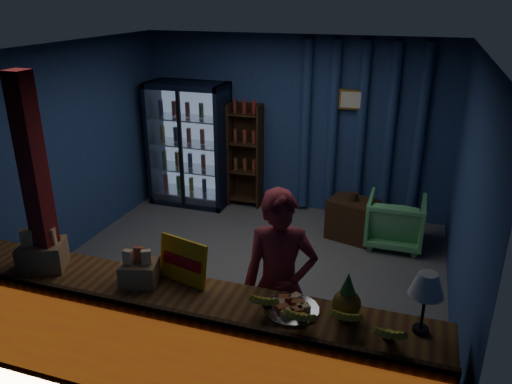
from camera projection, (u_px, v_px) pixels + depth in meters
ground at (244, 274)px, 5.95m from camera, size 4.60×4.60×0.00m
room_walls at (242, 148)px, 5.37m from camera, size 4.60×4.60×4.60m
counter at (164, 339)px, 4.09m from camera, size 4.40×0.57×0.99m
support_post at (44, 230)px, 4.10m from camera, size 0.16×0.16×2.60m
beverage_cooler at (191, 144)px, 7.75m from camera, size 1.20×0.62×1.90m
bottle_shelf at (246, 156)px, 7.67m from camera, size 0.50×0.28×1.60m
curtain_folds at (361, 131)px, 7.06m from camera, size 1.74×0.14×2.50m
framed_picture at (352, 100)px, 6.89m from camera, size 0.36×0.04×0.28m
shopkeeper at (280, 286)px, 4.15m from camera, size 0.70×0.55×1.69m
green_chair at (395, 221)px, 6.54m from camera, size 0.72×0.74×0.67m
side_table at (352, 219)px, 6.74m from camera, size 0.70×0.58×0.66m
yellow_sign at (183, 261)px, 3.97m from camera, size 0.46×0.20×0.36m
snack_box_left at (42, 254)px, 4.18m from camera, size 0.45×0.42×0.38m
snack_box_centre at (139, 271)px, 3.97m from camera, size 0.34×0.30×0.30m
pastry_tray at (291, 308)px, 3.65m from camera, size 0.41×0.41×0.07m
banana_bunches at (324, 315)px, 3.45m from camera, size 1.14×0.32×0.19m
table_lamp at (427, 287)px, 3.30m from camera, size 0.23×0.23×0.46m
pineapple at (347, 299)px, 3.54m from camera, size 0.20×0.20×0.35m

